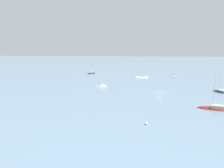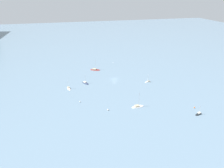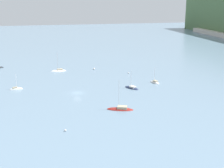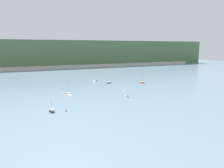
{
  "view_description": "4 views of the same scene",
  "coord_description": "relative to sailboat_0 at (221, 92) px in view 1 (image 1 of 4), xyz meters",
  "views": [
    {
      "loc": [
        79.09,
        -10.96,
        16.37
      ],
      "look_at": [
        -3.97,
        -17.76,
        2.06
      ],
      "focal_mm": 35.0,
      "sensor_mm": 36.0,
      "label": 1
    },
    {
      "loc": [
        -115.5,
        28.93,
        58.85
      ],
      "look_at": [
        -11.44,
        4.53,
        2.45
      ],
      "focal_mm": 28.0,
      "sensor_mm": 36.0,
      "label": 2
    },
    {
      "loc": [
        113.78,
        -12.44,
        35.57
      ],
      "look_at": [
        -3.45,
        14.51,
        1.68
      ],
      "focal_mm": 50.0,
      "sensor_mm": 36.0,
      "label": 3
    },
    {
      "loc": [
        -65.94,
        -124.22,
        26.79
      ],
      "look_at": [
        -9.62,
        -1.94,
        3.75
      ],
      "focal_mm": 35.0,
      "sensor_mm": 36.0,
      "label": 4
    }
  ],
  "objects": [
    {
      "name": "mooring_buoy_2",
      "position": [
        -36.16,
        -9.13,
        0.36
      ],
      "size": [
        0.89,
        0.89,
        0.89
      ],
      "color": "white",
      "rests_on": "ground_plane"
    },
    {
      "name": "mooring_buoy_1",
      "position": [
        -24.09,
        5.52,
        0.25
      ],
      "size": [
        0.69,
        0.69,
        0.69
      ],
      "color": "white",
      "rests_on": "ground_plane"
    },
    {
      "name": "sailboat_5",
      "position": [
        -50.82,
        -56.38,
        0.02
      ],
      "size": [
        2.93,
        4.93,
        6.39
      ],
      "rotation": [
        0.0,
        0.0,
        1.86
      ],
      "color": "black",
      "rests_on": "ground_plane"
    },
    {
      "name": "sailboat_2",
      "position": [
        22.6,
        -10.49,
        0.06
      ],
      "size": [
        5.75,
        9.15,
        10.39
      ],
      "rotation": [
        0.0,
        0.0,
        4.36
      ],
      "color": "maroon",
      "rests_on": "ground_plane"
    },
    {
      "name": "sailboat_0",
      "position": [
        0.0,
        0.0,
        0.0
      ],
      "size": [
        6.85,
        5.62,
        7.7
      ],
      "rotation": [
        0.0,
        0.0,
        3.73
      ],
      "color": "#232D4C",
      "rests_on": "ground_plane"
    },
    {
      "name": "ground_plane",
      "position": [
        1.26,
        -22.12,
        -0.09
      ],
      "size": [
        600.0,
        600.0,
        0.0
      ],
      "primitive_type": "plane",
      "color": "slate"
    },
    {
      "name": "sailboat_3",
      "position": [
        -36.67,
        -26.68,
        0.01
      ],
      "size": [
        2.96,
        7.52,
        10.12
      ],
      "rotation": [
        0.0,
        0.0,
        4.76
      ],
      "color": "white",
      "rests_on": "ground_plane"
    },
    {
      "name": "mooring_buoy_3",
      "position": [
        35.63,
        -29.41,
        0.2
      ],
      "size": [
        0.58,
        0.58,
        0.58
      ],
      "color": "white",
      "rests_on": "ground_plane"
    },
    {
      "name": "mooring_buoy_0",
      "position": [
        -45.16,
        -57.9,
        0.24
      ],
      "size": [
        0.65,
        0.65,
        0.65
      ],
      "color": "orange",
      "rests_on": "ground_plane"
    },
    {
      "name": "sailboat_4",
      "position": [
        -8.76,
        -45.15,
        -0.01
      ],
      "size": [
        2.09,
        5.15,
        7.01
      ],
      "rotation": [
        0.0,
        0.0,
        1.71
      ],
      "color": "white",
      "rests_on": "ground_plane"
    }
  ]
}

